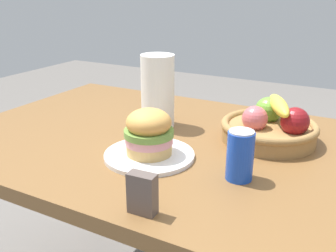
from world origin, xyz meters
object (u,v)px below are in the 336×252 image
object	(u,v)px
soda_can	(240,155)
napkin_holder	(142,194)
sandwich	(149,132)
plate	(149,155)
paper_towel_roll	(158,91)
fruit_basket	(270,127)

from	to	relation	value
soda_can	napkin_holder	bearing A→B (deg)	-118.03
soda_can	napkin_holder	distance (m)	0.27
sandwich	napkin_holder	bearing A→B (deg)	-61.73
sandwich	plate	bearing A→B (deg)	90.00
paper_towel_roll	napkin_holder	size ratio (longest dim) A/B	2.67
plate	fruit_basket	distance (m)	0.38
fruit_basket	paper_towel_roll	distance (m)	0.38
sandwich	paper_towel_roll	bearing A→B (deg)	114.52
plate	paper_towel_roll	bearing A→B (deg)	114.52
paper_towel_roll	napkin_holder	xyz separation A→B (m)	(0.24, -0.48, -0.07)
fruit_basket	napkin_holder	distance (m)	0.54
fruit_basket	sandwich	bearing A→B (deg)	-133.21
plate	sandwich	bearing A→B (deg)	-90.00
plate	paper_towel_roll	xyz separation A→B (m)	(-0.11, 0.23, 0.11)
sandwich	napkin_holder	size ratio (longest dim) A/B	1.51
sandwich	paper_towel_roll	distance (m)	0.26
plate	napkin_holder	world-z (taller)	napkin_holder
plate	soda_can	world-z (taller)	soda_can
paper_towel_roll	fruit_basket	bearing A→B (deg)	6.67
sandwich	soda_can	xyz separation A→B (m)	(0.26, -0.00, -0.01)
plate	soda_can	bearing A→B (deg)	-0.53
soda_can	paper_towel_roll	size ratio (longest dim) A/B	0.53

